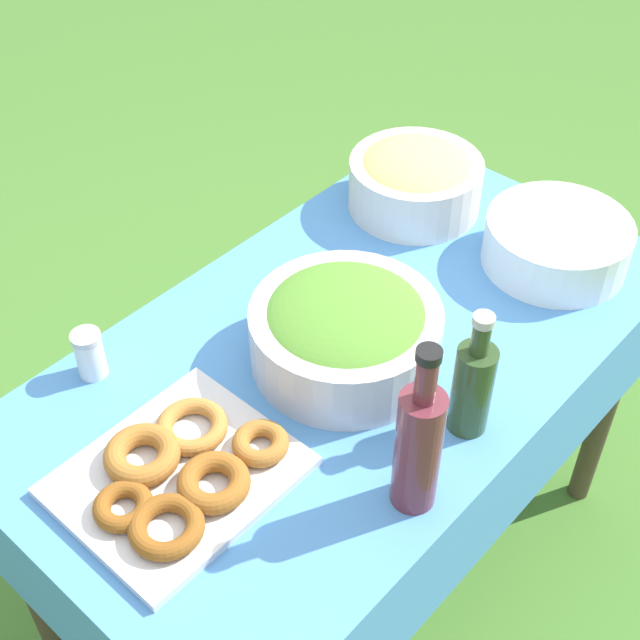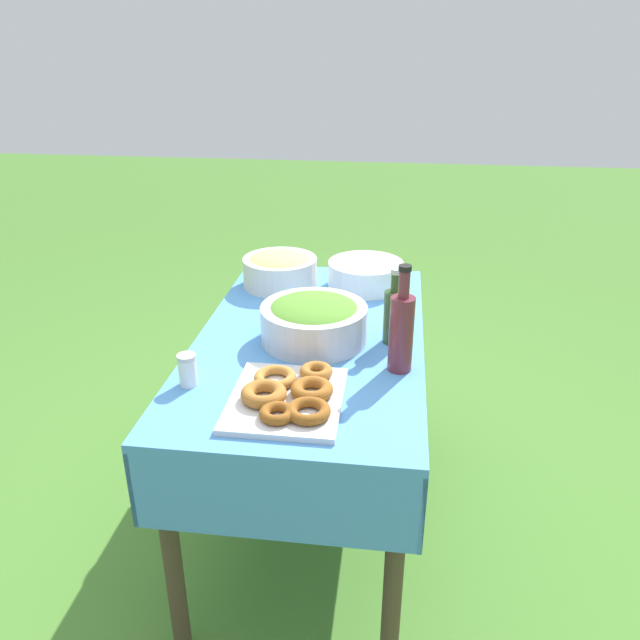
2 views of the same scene
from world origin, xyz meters
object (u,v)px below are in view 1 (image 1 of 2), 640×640
(wine_bottle, at_px, (418,445))
(pasta_bowl, at_px, (415,179))
(salad_bowl, at_px, (345,330))
(donut_platter, at_px, (179,473))
(plate_stack, at_px, (557,243))
(olive_oil_bottle, at_px, (473,385))

(wine_bottle, bearing_deg, pasta_bowl, -142.53)
(salad_bowl, distance_m, donut_platter, 0.37)
(donut_platter, xyz_separation_m, wine_bottle, (-0.21, 0.28, 0.10))
(plate_stack, bearing_deg, pasta_bowl, -84.12)
(pasta_bowl, distance_m, donut_platter, 0.82)
(pasta_bowl, bearing_deg, plate_stack, 95.88)
(wine_bottle, bearing_deg, donut_platter, -52.61)
(pasta_bowl, relative_size, plate_stack, 0.98)
(salad_bowl, height_order, donut_platter, salad_bowl)
(plate_stack, relative_size, olive_oil_bottle, 1.17)
(pasta_bowl, distance_m, plate_stack, 0.32)
(pasta_bowl, bearing_deg, wine_bottle, 37.47)
(donut_platter, bearing_deg, wine_bottle, 127.39)
(pasta_bowl, distance_m, olive_oil_bottle, 0.60)
(salad_bowl, height_order, olive_oil_bottle, olive_oil_bottle)
(donut_platter, xyz_separation_m, olive_oil_bottle, (-0.38, 0.26, 0.07))
(donut_platter, relative_size, olive_oil_bottle, 1.47)
(plate_stack, height_order, wine_bottle, wine_bottle)
(donut_platter, distance_m, olive_oil_bottle, 0.47)
(wine_bottle, bearing_deg, salad_bowl, -119.73)
(plate_stack, bearing_deg, wine_bottle, 12.26)
(salad_bowl, relative_size, donut_platter, 0.93)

